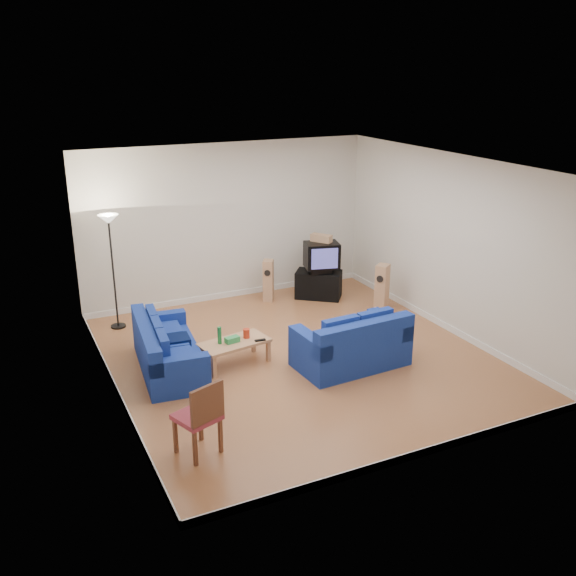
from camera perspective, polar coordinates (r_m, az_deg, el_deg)
name	(u,v)px	position (r m, az deg, el deg)	size (l,w,h in m)	color
room	(299,269)	(10.22, 0.97, 1.68)	(6.01, 6.51, 3.21)	brown
sofa_three_seat	(166,353)	(10.42, -10.82, -5.68)	(1.10, 2.15, 0.80)	navy
sofa_loveseat	(353,347)	(10.39, 5.77, -5.26)	(1.82, 1.08, 0.88)	navy
coffee_table	(234,344)	(10.44, -4.80, -5.02)	(1.19, 0.73, 0.40)	tan
bottle	(220,335)	(10.30, -6.11, -4.21)	(0.07, 0.07, 0.28)	#197233
tissue_box	(232,340)	(10.37, -4.98, -4.59)	(0.23, 0.12, 0.09)	green
red_canister	(246,333)	(10.51, -3.72, -4.04)	(0.11, 0.11, 0.15)	red
remote	(260,340)	(10.40, -2.49, -4.66)	(0.18, 0.06, 0.02)	black
tv_stand	(319,284)	(13.39, 2.73, 0.32)	(0.92, 0.51, 0.56)	black
av_receiver	(320,270)	(13.23, 2.88, 1.61)	(0.44, 0.36, 0.10)	black
television	(322,255)	(13.15, 3.02, 2.93)	(0.78, 0.66, 0.53)	black
centre_speaker	(321,238)	(13.15, 2.98, 4.45)	(0.43, 0.17, 0.15)	tan
speaker_left	(268,281)	(13.15, -1.76, 0.67)	(0.31, 0.32, 0.87)	tan
speaker_right	(382,288)	(12.74, 8.35, 0.03)	(0.35, 0.34, 0.94)	tan
floor_lamp	(110,235)	(11.83, -15.56, 4.55)	(0.37, 0.37, 2.14)	black
dining_chair	(201,415)	(8.09, -7.78, -11.10)	(0.63, 0.63, 1.02)	brown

